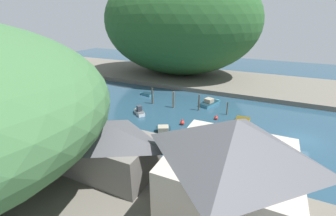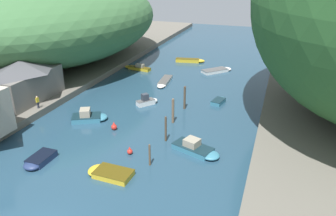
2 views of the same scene
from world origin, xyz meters
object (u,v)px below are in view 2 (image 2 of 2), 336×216
object	(u,v)px
boat_cabin_cruiser	(108,173)
channel_buoy_near	(114,127)
boat_open_rowboat	(197,149)
channel_buoy_far	(130,151)
boat_small_dinghy	(218,70)
person_by_boathouse	(29,98)
boat_red_skiff	(39,160)
boat_far_right_bank	(191,60)
boat_yellow_tender	(164,82)
boathouse_shed	(23,79)
person_on_quay	(37,101)
boat_near_quay	(137,68)
boat_far_upstream	(147,101)
boat_white_cruiser	(219,101)
boat_navy_launch	(90,117)

from	to	relation	value
boat_cabin_cruiser	channel_buoy_near	xyz separation A→B (m)	(-3.90, 8.45, 0.12)
boat_open_rowboat	channel_buoy_far	bearing A→B (deg)	-48.95
boat_small_dinghy	person_by_boathouse	distance (m)	32.99
boat_red_skiff	boat_far_right_bank	bearing A→B (deg)	-95.84
boat_yellow_tender	channel_buoy_near	xyz separation A→B (m)	(0.10, -17.70, 0.16)
boathouse_shed	boat_yellow_tender	xyz separation A→B (m)	(14.84, 15.15, -3.59)
person_on_quay	person_by_boathouse	xyz separation A→B (m)	(-1.70, 0.44, 0.00)
boat_small_dinghy	boat_near_quay	world-z (taller)	boat_near_quay
boat_open_rowboat	boat_far_upstream	distance (m)	14.23
channel_buoy_near	boat_far_right_bank	bearing A→B (deg)	88.92
channel_buoy_far	boat_white_cruiser	bearing A→B (deg)	70.40
boathouse_shed	boat_near_quay	world-z (taller)	boathouse_shed
boat_small_dinghy	channel_buoy_near	bearing A→B (deg)	-61.72
boat_small_dinghy	boat_cabin_cruiser	xyz separation A→B (m)	(-3.17, -35.57, -0.00)
boat_white_cruiser	person_by_boathouse	world-z (taller)	person_by_boathouse
boat_cabin_cruiser	boat_navy_launch	distance (m)	12.64
boathouse_shed	boat_navy_launch	xyz separation A→B (m)	(10.82, -1.24, -3.35)
person_by_boathouse	boat_small_dinghy	bearing A→B (deg)	-29.71
boat_far_upstream	channel_buoy_near	world-z (taller)	boat_far_upstream
boat_cabin_cruiser	channel_buoy_near	world-z (taller)	channel_buoy_near
boat_navy_launch	person_by_boathouse	distance (m)	8.98
boat_small_dinghy	channel_buoy_far	world-z (taller)	channel_buoy_far
channel_buoy_far	person_on_quay	distance (m)	16.28
boat_far_upstream	person_on_quay	size ratio (longest dim) A/B	1.88
boat_small_dinghy	boat_far_right_bank	size ratio (longest dim) A/B	0.95
channel_buoy_far	person_by_boathouse	bearing A→B (deg)	162.69
boat_open_rowboat	person_by_boathouse	xyz separation A→B (m)	(-23.63, 2.70, 1.51)
boathouse_shed	boat_near_quay	bearing A→B (deg)	70.61
boat_red_skiff	channel_buoy_near	size ratio (longest dim) A/B	3.46
boat_white_cruiser	channel_buoy_near	size ratio (longest dim) A/B	3.13
boat_small_dinghy	boat_yellow_tender	bearing A→B (deg)	-84.35
boat_red_skiff	boat_white_cruiser	size ratio (longest dim) A/B	1.10
boat_navy_launch	boat_near_quay	size ratio (longest dim) A/B	0.87
boat_small_dinghy	boat_cabin_cruiser	world-z (taller)	boat_small_dinghy
boat_cabin_cruiser	boat_white_cruiser	size ratio (longest dim) A/B	1.36
boat_far_right_bank	boat_navy_launch	size ratio (longest dim) A/B	1.24
boat_navy_launch	person_by_boathouse	xyz separation A→B (m)	(-8.86, -0.34, 1.45)
boat_near_quay	person_on_quay	bearing A→B (deg)	179.10
boat_cabin_cruiser	boat_red_skiff	size ratio (longest dim) A/B	1.24
boat_near_quay	person_by_boathouse	size ratio (longest dim) A/B	3.32
boathouse_shed	person_by_boathouse	world-z (taller)	boathouse_shed
boat_cabin_cruiser	boat_far_upstream	distance (m)	17.24
person_by_boathouse	boathouse_shed	bearing A→B (deg)	58.94
boat_near_quay	channel_buoy_far	size ratio (longest dim) A/B	6.47
boat_open_rowboat	boat_white_cruiser	xyz separation A→B (m)	(-0.47, 14.29, -0.15)
boathouse_shed	channel_buoy_far	world-z (taller)	boathouse_shed
boat_yellow_tender	channel_buoy_far	xyz separation A→B (m)	(4.26, -22.07, 0.10)
boat_open_rowboat	channel_buoy_far	distance (m)	7.01
boat_far_right_bank	boat_white_cruiser	world-z (taller)	boat_far_right_bank
boat_yellow_tender	person_on_quay	xyz separation A→B (m)	(-11.18, -17.17, 1.69)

